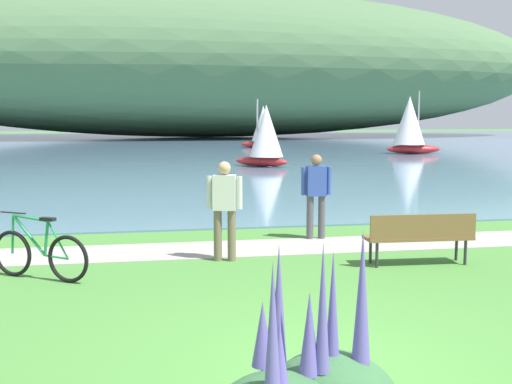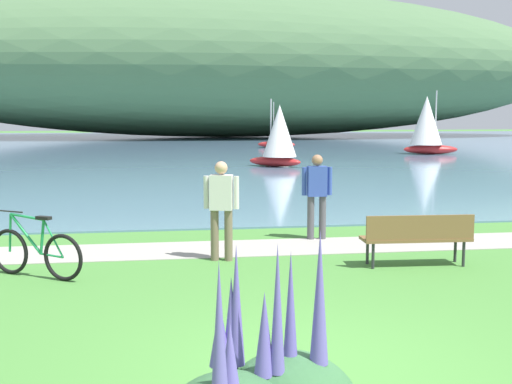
{
  "view_description": "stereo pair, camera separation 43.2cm",
  "coord_description": "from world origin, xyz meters",
  "px_view_note": "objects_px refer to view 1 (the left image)",
  "views": [
    {
      "loc": [
        -1.85,
        -5.77,
        2.48
      ],
      "look_at": [
        0.36,
        6.31,
        1.0
      ],
      "focal_mm": 44.61,
      "sensor_mm": 36.0,
      "label": 1
    },
    {
      "loc": [
        -1.42,
        -5.84,
        2.48
      ],
      "look_at": [
        0.36,
        6.31,
        1.0
      ],
      "focal_mm": 44.61,
      "sensor_mm": 36.0,
      "label": 2
    }
  ],
  "objects_px": {
    "person_at_shoreline": "(316,191)",
    "sailboat_toward_hillside": "(410,124)",
    "sailboat_mid_bay": "(263,126)",
    "park_bench_near_camera": "(420,234)",
    "sailboat_nearest_to_shore": "(266,135)",
    "bicycle_leaning_near_bench": "(39,254)",
    "person_on_the_grass": "(225,204)"
  },
  "relations": [
    {
      "from": "bicycle_leaning_near_bench",
      "to": "sailboat_toward_hillside",
      "type": "distance_m",
      "value": 33.87
    },
    {
      "from": "sailboat_nearest_to_shore",
      "to": "sailboat_toward_hillside",
      "type": "height_order",
      "value": "sailboat_toward_hillside"
    },
    {
      "from": "person_at_shoreline",
      "to": "sailboat_nearest_to_shore",
      "type": "distance_m",
      "value": 17.81
    },
    {
      "from": "park_bench_near_camera",
      "to": "sailboat_toward_hillside",
      "type": "height_order",
      "value": "sailboat_toward_hillside"
    },
    {
      "from": "sailboat_mid_bay",
      "to": "sailboat_toward_hillside",
      "type": "height_order",
      "value": "sailboat_toward_hillside"
    },
    {
      "from": "person_at_shoreline",
      "to": "park_bench_near_camera",
      "type": "bearing_deg",
      "value": -66.28
    },
    {
      "from": "park_bench_near_camera",
      "to": "person_at_shoreline",
      "type": "distance_m",
      "value": 2.75
    },
    {
      "from": "park_bench_near_camera",
      "to": "bicycle_leaning_near_bench",
      "type": "bearing_deg",
      "value": 178.46
    },
    {
      "from": "park_bench_near_camera",
      "to": "sailboat_nearest_to_shore",
      "type": "height_order",
      "value": "sailboat_nearest_to_shore"
    },
    {
      "from": "sailboat_nearest_to_shore",
      "to": "sailboat_toward_hillside",
      "type": "relative_size",
      "value": 0.81
    },
    {
      "from": "person_at_shoreline",
      "to": "sailboat_mid_bay",
      "type": "height_order",
      "value": "sailboat_mid_bay"
    },
    {
      "from": "person_at_shoreline",
      "to": "sailboat_mid_bay",
      "type": "relative_size",
      "value": 0.49
    },
    {
      "from": "person_at_shoreline",
      "to": "sailboat_toward_hillside",
      "type": "relative_size",
      "value": 0.43
    },
    {
      "from": "sailboat_mid_bay",
      "to": "sailboat_toward_hillside",
      "type": "bearing_deg",
      "value": -48.98
    },
    {
      "from": "park_bench_near_camera",
      "to": "sailboat_nearest_to_shore",
      "type": "relative_size",
      "value": 0.56
    },
    {
      "from": "sailboat_nearest_to_shore",
      "to": "person_on_the_grass",
      "type": "bearing_deg",
      "value": -103.22
    },
    {
      "from": "park_bench_near_camera",
      "to": "sailboat_mid_bay",
      "type": "distance_m",
      "value": 37.79
    },
    {
      "from": "person_at_shoreline",
      "to": "sailboat_nearest_to_shore",
      "type": "height_order",
      "value": "sailboat_nearest_to_shore"
    },
    {
      "from": "park_bench_near_camera",
      "to": "person_on_the_grass",
      "type": "height_order",
      "value": "person_on_the_grass"
    },
    {
      "from": "bicycle_leaning_near_bench",
      "to": "person_on_the_grass",
      "type": "xyz_separation_m",
      "value": [
        2.93,
        0.74,
        0.58
      ]
    },
    {
      "from": "person_on_the_grass",
      "to": "sailboat_mid_bay",
      "type": "bearing_deg",
      "value": 78.06
    },
    {
      "from": "park_bench_near_camera",
      "to": "bicycle_leaning_near_bench",
      "type": "xyz_separation_m",
      "value": [
        -6.08,
        0.16,
        -0.12
      ]
    },
    {
      "from": "park_bench_near_camera",
      "to": "sailboat_mid_bay",
      "type": "bearing_deg",
      "value": 83.02
    },
    {
      "from": "bicycle_leaning_near_bench",
      "to": "sailboat_mid_bay",
      "type": "relative_size",
      "value": 0.44
    },
    {
      "from": "sailboat_mid_bay",
      "to": "park_bench_near_camera",
      "type": "bearing_deg",
      "value": -96.98
    },
    {
      "from": "park_bench_near_camera",
      "to": "sailboat_toward_hillside",
      "type": "xyz_separation_m",
      "value": [
        12.4,
        28.51,
        1.4
      ]
    },
    {
      "from": "sailboat_nearest_to_shore",
      "to": "sailboat_mid_bay",
      "type": "bearing_deg",
      "value": 79.49
    },
    {
      "from": "sailboat_mid_bay",
      "to": "person_on_the_grass",
      "type": "bearing_deg",
      "value": -101.94
    },
    {
      "from": "park_bench_near_camera",
      "to": "bicycle_leaning_near_bench",
      "type": "relative_size",
      "value": 1.19
    },
    {
      "from": "person_at_shoreline",
      "to": "sailboat_mid_bay",
      "type": "distance_m",
      "value": 35.47
    },
    {
      "from": "person_on_the_grass",
      "to": "sailboat_mid_bay",
      "type": "relative_size",
      "value": 0.49
    },
    {
      "from": "person_at_shoreline",
      "to": "sailboat_toward_hillside",
      "type": "height_order",
      "value": "sailboat_toward_hillside"
    }
  ]
}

